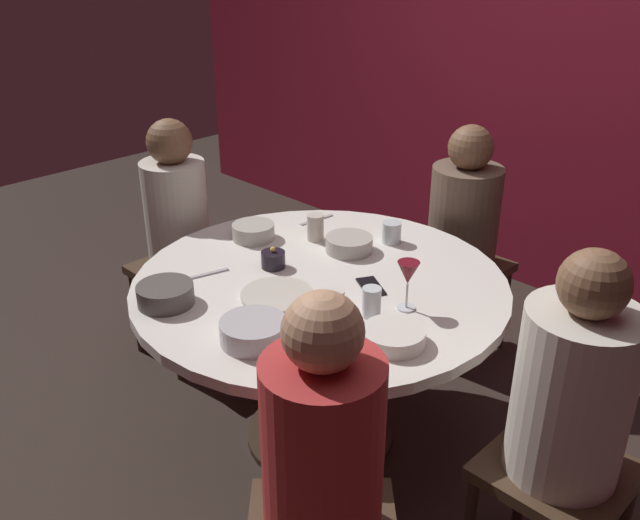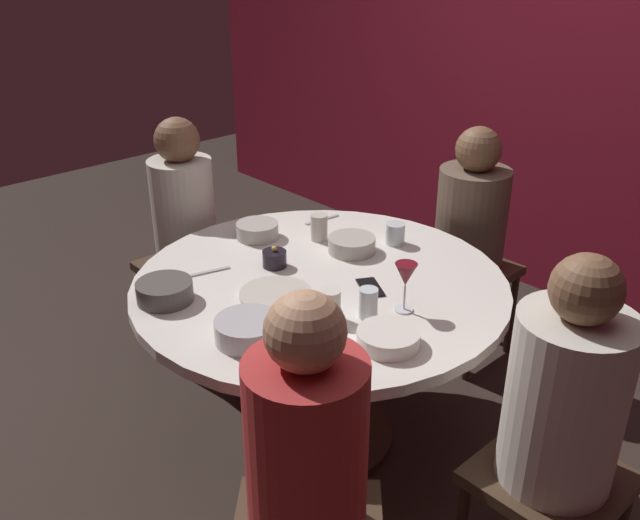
% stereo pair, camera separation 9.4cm
% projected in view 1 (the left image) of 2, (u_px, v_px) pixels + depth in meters
% --- Properties ---
extents(ground_plane, '(8.00, 8.00, 0.00)m').
position_uv_depth(ground_plane, '(320.00, 435.00, 2.84)').
color(ground_plane, '#2D231E').
extents(back_wall, '(6.00, 0.10, 2.60)m').
position_uv_depth(back_wall, '(578.00, 60.00, 3.47)').
color(back_wall, maroon).
rests_on(back_wall, ground).
extents(dining_table, '(1.39, 1.39, 0.73)m').
position_uv_depth(dining_table, '(320.00, 313.00, 2.58)').
color(dining_table, silver).
rests_on(dining_table, ground).
extents(seated_diner_left, '(0.40, 0.40, 1.17)m').
position_uv_depth(seated_diner_left, '(177.00, 216.00, 3.10)').
color(seated_diner_left, '#3F2D1E').
rests_on(seated_diner_left, ground).
extents(seated_diner_back, '(0.40, 0.40, 1.14)m').
position_uv_depth(seated_diner_back, '(464.00, 217.00, 3.13)').
color(seated_diner_back, '#3F2D1E').
rests_on(seated_diner_back, ground).
extents(seated_diner_right, '(0.40, 0.40, 1.17)m').
position_uv_depth(seated_diner_right, '(572.00, 397.00, 1.90)').
color(seated_diner_right, '#3F2D1E').
rests_on(seated_diner_right, ground).
extents(seated_diner_front_right, '(0.57, 0.57, 1.19)m').
position_uv_depth(seated_diner_front_right, '(323.00, 457.00, 1.68)').
color(seated_diner_front_right, '#3F2D1E').
rests_on(seated_diner_front_right, ground).
extents(candle_holder, '(0.09, 0.09, 0.08)m').
position_uv_depth(candle_holder, '(273.00, 259.00, 2.60)').
color(candle_holder, black).
rests_on(candle_holder, dining_table).
extents(wine_glass, '(0.08, 0.08, 0.18)m').
position_uv_depth(wine_glass, '(408.00, 275.00, 2.27)').
color(wine_glass, silver).
rests_on(wine_glass, dining_table).
extents(dinner_plate, '(0.26, 0.26, 0.01)m').
position_uv_depth(dinner_plate, '(277.00, 295.00, 2.40)').
color(dinner_plate, beige).
rests_on(dinner_plate, dining_table).
extents(cell_phone, '(0.16, 0.13, 0.01)m').
position_uv_depth(cell_phone, '(371.00, 286.00, 2.46)').
color(cell_phone, black).
rests_on(cell_phone, dining_table).
extents(bowl_serving_large, '(0.21, 0.21, 0.07)m').
position_uv_depth(bowl_serving_large, '(254.00, 331.00, 2.13)').
color(bowl_serving_large, '#B7B7BC').
rests_on(bowl_serving_large, dining_table).
extents(bowl_salad_center, '(0.19, 0.19, 0.06)m').
position_uv_depth(bowl_salad_center, '(349.00, 244.00, 2.73)').
color(bowl_salad_center, '#B2ADA3').
rests_on(bowl_salad_center, dining_table).
extents(bowl_small_white, '(0.18, 0.18, 0.06)m').
position_uv_depth(bowl_small_white, '(253.00, 231.00, 2.84)').
color(bowl_small_white, '#B2ADA3').
rests_on(bowl_small_white, dining_table).
extents(bowl_sauce_side, '(0.20, 0.20, 0.07)m').
position_uv_depth(bowl_sauce_side, '(165.00, 294.00, 2.34)').
color(bowl_sauce_side, '#4C4742').
rests_on(bowl_sauce_side, dining_table).
extents(bowl_rice_portion, '(0.20, 0.20, 0.05)m').
position_uv_depth(bowl_rice_portion, '(394.00, 336.00, 2.12)').
color(bowl_rice_portion, silver).
rests_on(bowl_rice_portion, dining_table).
extents(cup_near_candle, '(0.07, 0.07, 0.11)m').
position_uv_depth(cup_near_candle, '(315.00, 227.00, 2.82)').
color(cup_near_candle, beige).
rests_on(cup_near_candle, dining_table).
extents(cup_by_left_diner, '(0.08, 0.08, 0.09)m').
position_uv_depth(cup_by_left_diner, '(391.00, 232.00, 2.80)').
color(cup_by_left_diner, silver).
rests_on(cup_by_left_diner, dining_table).
extents(cup_by_right_diner, '(0.06, 0.06, 0.10)m').
position_uv_depth(cup_by_right_diner, '(371.00, 302.00, 2.26)').
color(cup_by_right_diner, silver).
rests_on(cup_by_right_diner, dining_table).
extents(cup_center_front, '(0.07, 0.07, 0.11)m').
position_uv_depth(cup_center_front, '(334.00, 305.00, 2.24)').
color(cup_center_front, silver).
rests_on(cup_center_front, dining_table).
extents(fork_near_plate, '(0.06, 0.18, 0.01)m').
position_uv_depth(fork_near_plate, '(206.00, 274.00, 2.55)').
color(fork_near_plate, '#B7B7BC').
rests_on(fork_near_plate, dining_table).
extents(knife_near_plate, '(0.03, 0.18, 0.01)m').
position_uv_depth(knife_near_plate, '(317.00, 220.00, 3.03)').
color(knife_near_plate, '#B7B7BC').
rests_on(knife_near_plate, dining_table).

